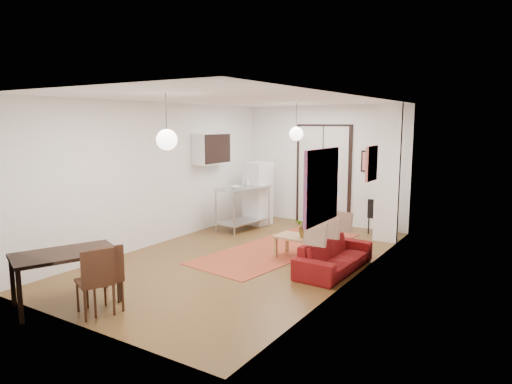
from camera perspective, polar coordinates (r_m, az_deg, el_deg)
The scene contains 27 objects.
floor at distance 8.59m, azimuth -1.36°, elevation -8.18°, with size 7.00×7.00×0.00m, color brown.
ceiling at distance 8.23m, azimuth -1.43°, elevation 11.51°, with size 4.20×7.00×0.02m, color white.
wall_back at distance 11.35m, azimuth 8.49°, elevation 3.32°, with size 4.20×0.02×2.90m, color white.
wall_front at distance 5.75m, azimuth -21.16°, elevation -2.36°, with size 4.20×0.02×2.90m, color white.
wall_left at distance 9.61m, azimuth -11.87°, elevation 2.27°, with size 0.02×7.00×2.90m, color white.
wall_right at distance 7.34m, azimuth 12.37°, elevation 0.31°, with size 0.02×7.00×2.90m, color white.
double_doors at distance 11.33m, azimuth 8.37°, elevation 2.04°, with size 1.44×0.06×2.50m, color silver.
stub_partition at distance 9.83m, azimuth 16.12°, elevation 2.25°, with size 0.50×0.10×2.90m, color white.
wall_cabinet at distance 10.58m, azimuth -5.55°, elevation 5.43°, with size 0.35×1.00×0.70m, color white.
painting_popart at distance 6.18m, azimuth 8.21°, elevation 0.74°, with size 0.05×1.00×1.00m, color red.
painting_abstract at distance 8.06m, azimuth 14.24°, elevation 3.49°, with size 0.05×0.50×0.60m, color beige.
poster_back at distance 10.89m, azimuth 13.99°, elevation 3.73°, with size 0.40×0.03×0.50m, color red.
print_left at distance 11.07m, azimuth -4.58°, elevation 5.85°, with size 0.03×0.44×0.54m, color #9D6041.
pendant_back at distance 9.95m, azimuth 5.05°, elevation 7.26°, with size 0.30×0.30×0.80m.
pendant_front at distance 6.66m, azimuth -11.08°, elevation 6.44°, with size 0.30×0.30×0.80m.
kilim_rug at distance 9.23m, azimuth 3.02°, elevation -6.97°, with size 1.49×3.98×0.01m, color #C95532.
sofa at distance 7.91m, azimuth 9.77°, elevation -7.83°, with size 0.70×1.79×0.52m, color maroon.
coffee_table at distance 8.48m, azimuth 5.62°, elevation -5.94°, with size 0.95×0.55×0.41m.
potted_plant at distance 8.37m, azimuth 6.26°, elevation -4.32°, with size 0.36×0.32×0.40m, color #2C622F.
kitchen_counter at distance 10.68m, azimuth -1.62°, elevation -1.17°, with size 0.83×1.39×1.00m.
bowl at distance 10.38m, azimuth -2.55°, elevation 0.59°, with size 0.24×0.24×0.06m, color silver.
soap_bottle at distance 10.85m, azimuth -1.11°, elevation 1.35°, with size 0.09×0.10×0.21m, color teal.
fridge at distance 11.20m, azimuth 0.23°, elevation -0.17°, with size 0.54×0.54×1.54m, color white.
dining_table at distance 6.82m, azimuth -22.77°, elevation -7.63°, with size 1.23×1.53×0.74m.
dining_chair_near at distance 6.53m, azimuth -17.88°, elevation -9.25°, with size 0.57×0.68×0.92m.
dining_chair_far at distance 6.44m, azimuth -18.92°, elevation -9.56°, with size 0.57×0.68×0.92m.
black_side_chair at distance 10.71m, azimuth 15.15°, elevation -2.55°, with size 0.40×0.40×0.80m.
Camera 1 is at (4.57, -6.83, 2.50)m, focal length 32.00 mm.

